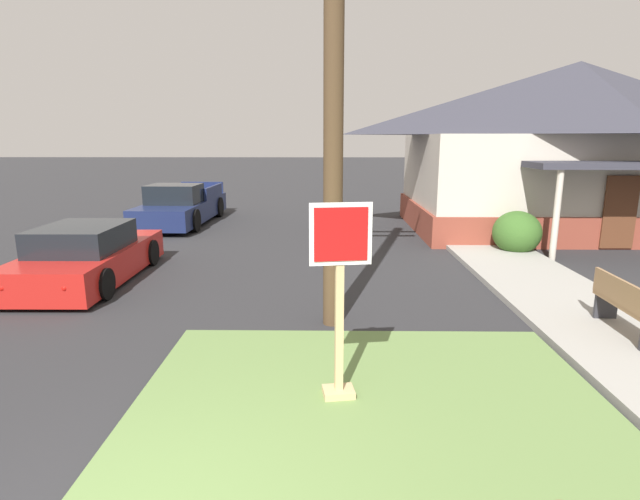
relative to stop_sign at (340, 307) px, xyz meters
name	(u,v)px	position (x,y,z in m)	size (l,w,h in m)	color
grass_corner_patch	(376,435)	(0.37, -0.71, -1.14)	(5.44, 5.44, 0.08)	#668447
sidewalk_strip	(571,306)	(4.29, 3.33, -1.12)	(2.20, 16.16, 0.12)	#9E9B93
stop_sign	(340,307)	(0.00, 0.00, 0.00)	(0.68, 0.33, 2.28)	tan
manhole_cover	(176,395)	(-1.96, 0.11, -1.17)	(0.70, 0.70, 0.02)	black
parked_sedan_red	(88,257)	(-5.29, 4.99, -0.63)	(1.98, 4.36, 1.25)	red
pickup_truck_navy	(182,207)	(-5.39, 12.37, -0.56)	(2.18, 5.56, 1.48)	#19234C
street_bench	(626,304)	(4.38, 1.89, -0.59)	(0.45, 1.47, 0.85)	#93704C
utility_pole	(334,25)	(-0.05, 2.54, 3.47)	(1.60, 0.31, 8.96)	#4C3823
corner_house	(572,146)	(7.86, 11.33, 1.60)	(10.67, 7.71, 5.41)	brown
shrub_near_porch	(517,233)	(4.92, 7.76, -0.60)	(1.26, 1.26, 1.15)	#365E24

